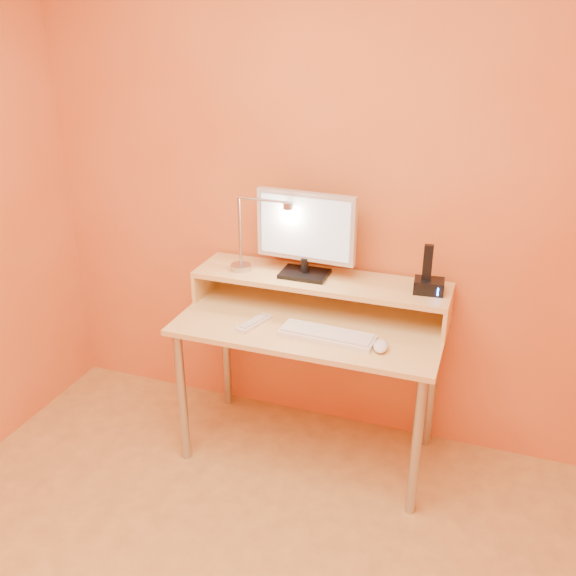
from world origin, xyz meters
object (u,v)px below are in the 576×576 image
at_px(monitor_panel, 306,227).
at_px(phone_dock, 429,286).
at_px(lamp_base, 241,267).
at_px(mouse, 381,346).
at_px(keyboard, 327,336).
at_px(remote_control, 254,323).

height_order(monitor_panel, phone_dock, monitor_panel).
height_order(lamp_base, mouse, lamp_base).
bearing_deg(phone_dock, mouse, -120.96).
bearing_deg(keyboard, monitor_panel, 127.65).
height_order(monitor_panel, remote_control, monitor_panel).
bearing_deg(remote_control, mouse, 13.93).
bearing_deg(monitor_panel, keyboard, -52.09).
relative_size(lamp_base, phone_dock, 0.77).
bearing_deg(lamp_base, remote_control, -55.31).
bearing_deg(phone_dock, monitor_panel, 173.95).
height_order(keyboard, remote_control, keyboard).
relative_size(lamp_base, remote_control, 0.52).
xyz_separation_m(keyboard, remote_control, (-0.34, 0.01, -0.00)).
bearing_deg(monitor_panel, remote_control, -115.73).
relative_size(phone_dock, mouse, 1.19).
xyz_separation_m(mouse, remote_control, (-0.58, 0.03, -0.01)).
bearing_deg(monitor_panel, mouse, -31.77).
height_order(mouse, remote_control, mouse).
xyz_separation_m(lamp_base, phone_dock, (0.89, 0.03, 0.02)).
height_order(monitor_panel, keyboard, monitor_panel).
distance_m(monitor_panel, remote_control, 0.50).
distance_m(lamp_base, mouse, 0.80).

